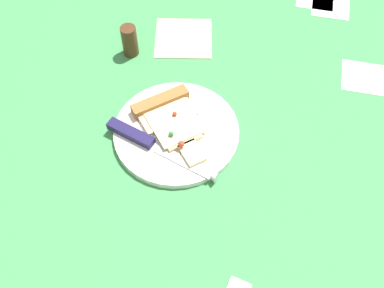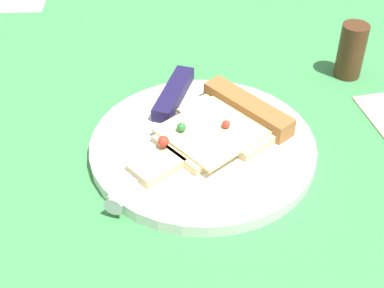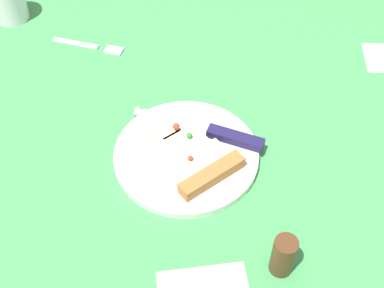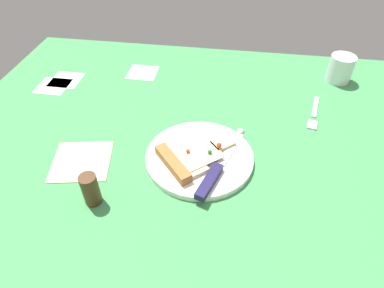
% 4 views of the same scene
% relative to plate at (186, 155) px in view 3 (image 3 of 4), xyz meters
% --- Properties ---
extents(ground_plane, '(1.29, 1.29, 0.03)m').
position_rel_plate_xyz_m(ground_plane, '(-0.01, -0.08, -0.02)').
color(ground_plane, '#3D8C4C').
rests_on(ground_plane, ground).
extents(plate, '(0.25, 0.25, 0.01)m').
position_rel_plate_xyz_m(plate, '(0.00, 0.00, 0.00)').
color(plate, white).
rests_on(plate, ground_plane).
extents(pizza_slice, '(0.18, 0.17, 0.02)m').
position_rel_plate_xyz_m(pizza_slice, '(-0.02, -0.02, 0.01)').
color(pizza_slice, beige).
rests_on(pizza_slice, plate).
extents(knife, '(0.09, 0.23, 0.02)m').
position_rel_plate_xyz_m(knife, '(0.05, -0.04, 0.01)').
color(knife, silver).
rests_on(knife, plate).
extents(drinking_glass, '(0.07, 0.07, 0.08)m').
position_rel_plate_xyz_m(drinking_glass, '(0.37, 0.41, 0.03)').
color(drinking_glass, white).
rests_on(drinking_glass, ground_plane).
extents(pepper_shaker, '(0.03, 0.03, 0.07)m').
position_rel_plate_xyz_m(pepper_shaker, '(-0.20, -0.15, 0.03)').
color(pepper_shaker, '#4C2D19').
rests_on(pepper_shaker, ground_plane).
extents(fork, '(0.05, 0.15, 0.01)m').
position_rel_plate_xyz_m(fork, '(0.28, 0.22, -0.00)').
color(fork, silver).
rests_on(fork, ground_plane).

